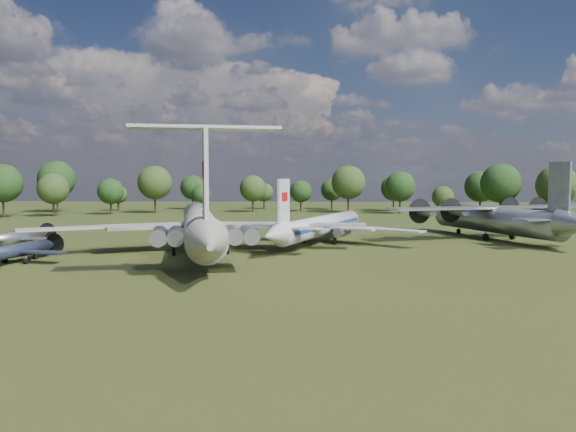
# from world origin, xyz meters

# --- Properties ---
(ground) EXTENTS (300.00, 300.00, 0.00)m
(ground) POSITION_xyz_m (0.00, 0.00, 0.00)
(ground) COLOR #203E14
(ground) RESTS_ON ground
(il62_airliner) EXTENTS (58.17, 68.41, 5.84)m
(il62_airliner) POSITION_xyz_m (-1.86, -3.74, 2.92)
(il62_airliner) COLOR silver
(il62_airliner) RESTS_ON ground
(tu104_jet) EXTENTS (43.84, 49.90, 4.16)m
(tu104_jet) POSITION_xyz_m (14.46, 7.53, 2.08)
(tu104_jet) COLOR silver
(tu104_jet) RESTS_ON ground
(an12_transport) EXTENTS (47.82, 50.30, 5.29)m
(an12_transport) POSITION_xyz_m (42.48, 13.95, 2.65)
(an12_transport) COLOR #9FA1A7
(an12_transport) RESTS_ON ground
(small_prop_west) EXTENTS (14.24, 17.48, 2.28)m
(small_prop_west) POSITION_xyz_m (-21.39, -13.92, 1.14)
(small_prop_west) COLOR black
(small_prop_west) RESTS_ON ground
(small_prop_northwest) EXTENTS (14.01, 18.04, 2.48)m
(small_prop_northwest) POSITION_xyz_m (-28.19, -1.24, 1.24)
(small_prop_northwest) COLOR #93969B
(small_prop_northwest) RESTS_ON ground
(person_on_il62) EXTENTS (0.71, 0.60, 1.66)m
(person_on_il62) POSITION_xyz_m (1.87, -19.65, 6.67)
(person_on_il62) COLOR #996D4E
(person_on_il62) RESTS_ON il62_airliner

